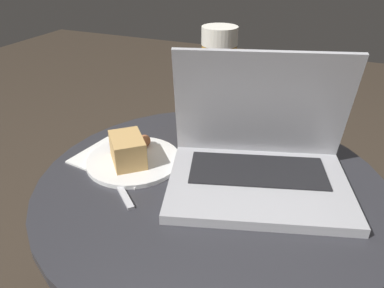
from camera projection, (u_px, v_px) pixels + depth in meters
name	position (u px, v px, depth m)	size (l,w,h in m)	color
table	(210.00, 240.00, 0.79)	(0.66, 0.66, 0.55)	#9E9EA3
napkin	(120.00, 160.00, 0.78)	(0.20, 0.15, 0.00)	white
laptop	(259.00, 158.00, 0.69)	(0.38, 0.32, 0.24)	#B2B2B7
beer_glass	(218.00, 82.00, 0.84)	(0.08, 0.08, 0.24)	gold
snack_plate	(131.00, 155.00, 0.76)	(0.19, 0.19, 0.06)	white
fork	(113.00, 175.00, 0.73)	(0.16, 0.14, 0.00)	silver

